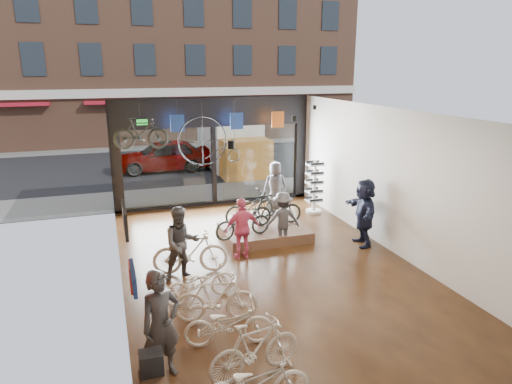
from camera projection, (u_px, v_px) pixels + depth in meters
name	position (u px, v px, depth m)	size (l,w,h in m)	color
ground_plane	(272.00, 272.00, 11.11)	(7.00, 12.00, 0.04)	black
ceiling	(273.00, 113.00, 10.09)	(7.00, 12.00, 0.04)	black
wall_left	(115.00, 211.00, 9.54)	(0.04, 12.00, 3.80)	#9D6836
wall_right	(401.00, 184.00, 11.67)	(0.04, 12.00, 3.80)	beige
wall_back	(460.00, 336.00, 5.09)	(7.00, 0.04, 3.80)	beige
storefront	(214.00, 152.00, 16.09)	(7.00, 0.26, 3.80)	black
exit_sign	(142.00, 122.00, 14.95)	(0.35, 0.06, 0.18)	#198C26
street_road	(177.00, 158.00, 24.84)	(30.00, 18.00, 0.02)	black
sidewalk_near	(208.00, 193.00, 17.68)	(30.00, 2.40, 0.12)	slate
sidewalk_far	(167.00, 145.00, 28.48)	(30.00, 2.00, 0.12)	slate
opposite_building	(156.00, 31.00, 28.92)	(26.00, 5.00, 14.00)	brown
street_car	(163.00, 155.00, 21.57)	(1.78, 4.43, 1.51)	gray
box_truck	(234.00, 144.00, 21.48)	(2.18, 6.55, 2.58)	silver
floor_bike_0	(256.00, 383.00, 6.53)	(0.57, 1.63, 0.85)	beige
floor_bike_1	(255.00, 349.00, 7.24)	(0.46, 1.62, 0.97)	beige
floor_bike_2	(229.00, 324.00, 8.07)	(0.55, 1.58, 0.83)	beige
floor_bike_3	(216.00, 298.00, 8.80)	(0.46, 1.64, 0.98)	beige
floor_bike_4	(200.00, 282.00, 9.63)	(0.55, 1.57, 0.83)	beige
floor_bike_5	(190.00, 252.00, 10.87)	(0.51, 1.80, 1.08)	beige
display_platform	(264.00, 232.00, 13.27)	(2.40, 1.80, 0.30)	#4D3225
display_bike_left	(243.00, 222.00, 12.38)	(0.57, 1.65, 0.86)	black
display_bike_mid	(277.00, 209.00, 13.37)	(0.44, 1.55, 0.93)	black
display_bike_right	(250.00, 207.00, 13.66)	(0.61, 1.75, 0.92)	black
customer_0	(161.00, 325.00, 7.12)	(0.67, 0.44, 1.83)	#3F3F44
customer_1	(182.00, 244.00, 10.48)	(0.85, 0.67, 1.76)	#3F3F44
customer_2	(242.00, 229.00, 11.67)	(0.94, 0.39, 1.61)	#CC4C72
customer_3	(282.00, 219.00, 12.55)	(0.98, 0.56, 1.52)	#3F3F44
customer_4	(275.00, 186.00, 15.59)	(0.83, 0.54, 1.71)	#3F3F44
customer_5	(364.00, 212.00, 12.53)	(1.75, 0.56, 1.89)	#161C33
sunglasses_rack	(314.00, 187.00, 15.32)	(0.53, 0.43, 1.79)	white
wall_merch	(136.00, 320.00, 6.53)	(0.40, 2.40, 2.60)	navy
penny_farthing	(213.00, 142.00, 14.48)	(1.97, 0.06, 1.57)	black
hung_bike	(141.00, 133.00, 13.39)	(0.45, 1.58, 0.95)	black
jersey_left	(177.00, 123.00, 14.65)	(0.45, 0.03, 0.55)	#1E3F99
jersey_mid	(237.00, 121.00, 15.25)	(0.45, 0.03, 0.55)	#1E3F99
jersey_right	(278.00, 120.00, 15.70)	(0.45, 0.03, 0.55)	#CC5919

